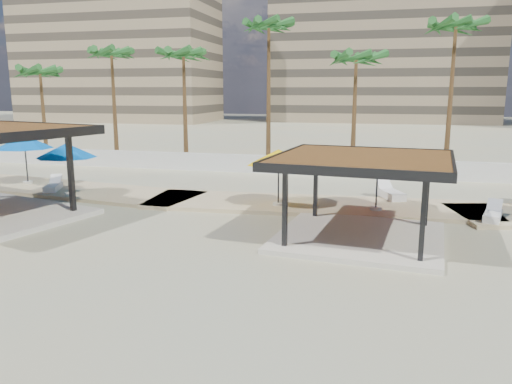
{
  "coord_description": "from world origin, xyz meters",
  "views": [
    {
      "loc": [
        5.01,
        -15.85,
        5.35
      ],
      "look_at": [
        0.16,
        3.04,
        1.4
      ],
      "focal_mm": 35.0,
      "sensor_mm": 36.0,
      "label": 1
    }
  ],
  "objects_px": {
    "lounger_a": "(53,187)",
    "lounger_c": "(390,193)",
    "umbrella_c": "(378,158)",
    "lounger_b": "(493,215)",
    "pavilion_central": "(361,190)",
    "umbrella_a": "(67,151)"
  },
  "relations": [
    {
      "from": "lounger_a",
      "to": "lounger_c",
      "type": "distance_m",
      "value": 17.58
    },
    {
      "from": "umbrella_c",
      "to": "lounger_b",
      "type": "bearing_deg",
      "value": -6.16
    },
    {
      "from": "umbrella_c",
      "to": "pavilion_central",
      "type": "bearing_deg",
      "value": -96.78
    },
    {
      "from": "lounger_b",
      "to": "lounger_a",
      "type": "bearing_deg",
      "value": 102.73
    },
    {
      "from": "pavilion_central",
      "to": "lounger_c",
      "type": "distance_m",
      "value": 7.3
    },
    {
      "from": "umbrella_a",
      "to": "umbrella_c",
      "type": "bearing_deg",
      "value": 2.07
    },
    {
      "from": "pavilion_central",
      "to": "lounger_c",
      "type": "xyz_separation_m",
      "value": [
        1.11,
        7.06,
        -1.46
      ]
    },
    {
      "from": "umbrella_a",
      "to": "lounger_c",
      "type": "bearing_deg",
      "value": 12.36
    },
    {
      "from": "umbrella_c",
      "to": "lounger_c",
      "type": "height_order",
      "value": "umbrella_c"
    },
    {
      "from": "umbrella_a",
      "to": "lounger_b",
      "type": "relative_size",
      "value": 1.92
    },
    {
      "from": "lounger_a",
      "to": "lounger_b",
      "type": "distance_m",
      "value": 21.5
    },
    {
      "from": "umbrella_a",
      "to": "lounger_a",
      "type": "height_order",
      "value": "umbrella_a"
    },
    {
      "from": "umbrella_a",
      "to": "lounger_a",
      "type": "relative_size",
      "value": 1.89
    },
    {
      "from": "lounger_a",
      "to": "lounger_c",
      "type": "height_order",
      "value": "lounger_c"
    },
    {
      "from": "umbrella_a",
      "to": "umbrella_c",
      "type": "xyz_separation_m",
      "value": [
        15.13,
        0.55,
        0.06
      ]
    },
    {
      "from": "pavilion_central",
      "to": "umbrella_c",
      "type": "height_order",
      "value": "pavilion_central"
    },
    {
      "from": "umbrella_a",
      "to": "lounger_c",
      "type": "relative_size",
      "value": 1.58
    },
    {
      "from": "umbrella_c",
      "to": "lounger_a",
      "type": "distance_m",
      "value": 16.93
    },
    {
      "from": "umbrella_c",
      "to": "lounger_b",
      "type": "xyz_separation_m",
      "value": [
        4.69,
        -0.51,
        -2.15
      ]
    },
    {
      "from": "lounger_c",
      "to": "lounger_b",
      "type": "bearing_deg",
      "value": -153.12
    },
    {
      "from": "pavilion_central",
      "to": "lounger_b",
      "type": "height_order",
      "value": "pavilion_central"
    },
    {
      "from": "pavilion_central",
      "to": "umbrella_c",
      "type": "distance_m",
      "value": 4.24
    }
  ]
}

